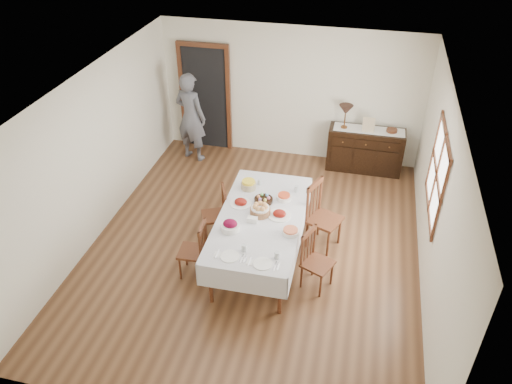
% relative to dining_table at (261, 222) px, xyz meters
% --- Properties ---
extents(ground, '(6.00, 6.00, 0.00)m').
position_rel_dining_table_xyz_m(ground, '(-0.16, 0.28, -0.71)').
color(ground, brown).
extents(room_shell, '(5.02, 6.02, 2.65)m').
position_rel_dining_table_xyz_m(room_shell, '(-0.30, 0.70, 0.93)').
color(room_shell, white).
rests_on(room_shell, ground).
extents(dining_table, '(1.22, 2.36, 0.81)m').
position_rel_dining_table_xyz_m(dining_table, '(0.00, 0.00, 0.00)').
color(dining_table, silver).
rests_on(dining_table, ground).
extents(chair_left_near, '(0.40, 0.40, 0.90)m').
position_rel_dining_table_xyz_m(chair_left_near, '(-0.83, -0.51, -0.25)').
color(chair_left_near, '#542A18').
rests_on(chair_left_near, ground).
extents(chair_left_far, '(0.50, 0.50, 0.91)m').
position_rel_dining_table_xyz_m(chair_left_far, '(-0.78, 0.38, -0.25)').
color(chair_left_far, '#542A18').
rests_on(chair_left_far, ground).
extents(chair_right_near, '(0.50, 0.50, 0.92)m').
position_rel_dining_table_xyz_m(chair_right_near, '(0.85, -0.35, -0.25)').
color(chair_right_near, '#542A18').
rests_on(chair_right_near, ground).
extents(chair_right_far, '(0.60, 0.60, 1.10)m').
position_rel_dining_table_xyz_m(chair_right_far, '(0.82, 0.56, -0.16)').
color(chair_right_far, '#542A18').
rests_on(chair_right_far, ground).
extents(sideboard, '(1.40, 0.51, 0.84)m').
position_rel_dining_table_xyz_m(sideboard, '(1.36, 3.00, -0.29)').
color(sideboard, black).
rests_on(sideboard, ground).
extents(person, '(0.67, 0.53, 1.89)m').
position_rel_dining_table_xyz_m(person, '(-1.99, 2.68, 0.23)').
color(person, slate).
rests_on(person, ground).
extents(bread_basket, '(0.29, 0.29, 0.18)m').
position_rel_dining_table_xyz_m(bread_basket, '(-0.02, 0.05, 0.17)').
color(bread_basket, brown).
rests_on(bread_basket, dining_table).
extents(egg_basket, '(0.28, 0.28, 0.11)m').
position_rel_dining_table_xyz_m(egg_basket, '(-0.04, 0.36, 0.13)').
color(egg_basket, black).
rests_on(egg_basket, dining_table).
extents(ham_platter_a, '(0.32, 0.32, 0.11)m').
position_rel_dining_table_xyz_m(ham_platter_a, '(-0.35, 0.23, 0.12)').
color(ham_platter_a, white).
rests_on(ham_platter_a, dining_table).
extents(ham_platter_b, '(0.33, 0.33, 0.11)m').
position_rel_dining_table_xyz_m(ham_platter_b, '(0.26, 0.08, 0.12)').
color(ham_platter_b, white).
rests_on(ham_platter_b, dining_table).
extents(beet_bowl, '(0.26, 0.26, 0.16)m').
position_rel_dining_table_xyz_m(beet_bowl, '(-0.34, -0.39, 0.16)').
color(beet_bowl, white).
rests_on(beet_bowl, dining_table).
extents(carrot_bowl, '(0.22, 0.22, 0.09)m').
position_rel_dining_table_xyz_m(carrot_bowl, '(0.25, 0.49, 0.14)').
color(carrot_bowl, white).
rests_on(carrot_bowl, dining_table).
extents(pineapple_bowl, '(0.23, 0.23, 0.14)m').
position_rel_dining_table_xyz_m(pineapple_bowl, '(-0.34, 0.66, 0.16)').
color(pineapple_bowl, tan).
rests_on(pineapple_bowl, dining_table).
extents(casserole_dish, '(0.22, 0.22, 0.08)m').
position_rel_dining_table_xyz_m(casserole_dish, '(0.48, -0.29, 0.13)').
color(casserole_dish, white).
rests_on(casserole_dish, dining_table).
extents(butter_dish, '(0.14, 0.09, 0.07)m').
position_rel_dining_table_xyz_m(butter_dish, '(-0.09, -0.14, 0.13)').
color(butter_dish, white).
rests_on(butter_dish, dining_table).
extents(setting_left, '(0.42, 0.31, 0.10)m').
position_rel_dining_table_xyz_m(setting_left, '(-0.15, -0.88, 0.11)').
color(setting_left, white).
rests_on(setting_left, dining_table).
extents(setting_right, '(0.42, 0.31, 0.10)m').
position_rel_dining_table_xyz_m(setting_right, '(0.29, -0.92, 0.11)').
color(setting_right, white).
rests_on(setting_right, dining_table).
extents(glass_far_a, '(0.06, 0.06, 0.09)m').
position_rel_dining_table_xyz_m(glass_far_a, '(-0.20, 0.80, 0.14)').
color(glass_far_a, silver).
rests_on(glass_far_a, dining_table).
extents(glass_far_b, '(0.06, 0.06, 0.11)m').
position_rel_dining_table_xyz_m(glass_far_b, '(0.40, 0.73, 0.15)').
color(glass_far_b, silver).
rests_on(glass_far_b, dining_table).
extents(runner, '(1.30, 0.35, 0.01)m').
position_rel_dining_table_xyz_m(runner, '(1.39, 3.01, 0.14)').
color(runner, white).
rests_on(runner, sideboard).
extents(table_lamp, '(0.26, 0.26, 0.46)m').
position_rel_dining_table_xyz_m(table_lamp, '(0.92, 2.99, 0.49)').
color(table_lamp, brown).
rests_on(table_lamp, sideboard).
extents(picture_frame, '(0.22, 0.08, 0.28)m').
position_rel_dining_table_xyz_m(picture_frame, '(1.36, 2.93, 0.27)').
color(picture_frame, '#C8B48D').
rests_on(picture_frame, sideboard).
extents(deco_bowl, '(0.20, 0.20, 0.06)m').
position_rel_dining_table_xyz_m(deco_bowl, '(1.79, 3.02, 0.16)').
color(deco_bowl, '#542A18').
rests_on(deco_bowl, sideboard).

